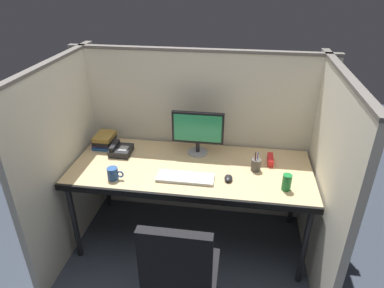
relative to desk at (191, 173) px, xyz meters
The scene contains 14 objects.
ground_plane 0.75m from the desk, 90.00° to the right, with size 8.00×8.00×0.00m, color #383F4C.
cubicle_partition_rear 0.47m from the desk, 90.00° to the left, with size 2.21×0.06×1.57m.
cubicle_partition_left 1.00m from the desk, behind, with size 0.06×1.41×1.57m.
cubicle_partition_right 1.00m from the desk, ahead, with size 0.06×1.41×1.57m.
desk is the anchor object (origin of this frame).
monitor_center 0.36m from the desk, 85.03° to the left, with size 0.43×0.17×0.37m.
keyboard_main 0.18m from the desk, 95.42° to the right, with size 0.43×0.15×0.02m, color silver.
computer_mouse 0.34m from the desk, 23.47° to the right, with size 0.06×0.10×0.04m.
pen_cup 0.52m from the desk, ahead, with size 0.08×0.08×0.16m.
soda_can 0.75m from the desk, 14.78° to the right, with size 0.07×0.07×0.12m, color #197233.
desk_phone 0.64m from the desk, 167.52° to the left, with size 0.17×0.19×0.09m.
coffee_mug 0.61m from the desk, 156.07° to the right, with size 0.13×0.08×0.09m.
red_stapler 0.65m from the desk, 15.32° to the left, with size 0.04×0.15×0.06m, color red.
book_stack 0.85m from the desk, 162.70° to the left, with size 0.16×0.22×0.11m.
Camera 1 is at (0.35, -2.00, 2.18)m, focal length 32.08 mm.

